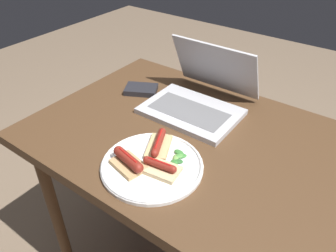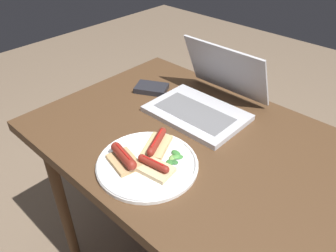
% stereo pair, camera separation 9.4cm
% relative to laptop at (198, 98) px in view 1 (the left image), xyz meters
% --- Properties ---
extents(desk, '(1.01, 0.70, 0.75)m').
position_rel_laptop_xyz_m(desk, '(0.08, -0.14, -0.12)').
color(desk, '#4C331E').
rests_on(desk, ground_plane).
extents(laptop, '(0.31, 0.31, 0.21)m').
position_rel_laptop_xyz_m(laptop, '(0.00, 0.00, 0.00)').
color(laptop, '#B7B7BC').
rests_on(laptop, desk).
extents(plate, '(0.28, 0.28, 0.02)m').
position_rel_laptop_xyz_m(plate, '(0.06, -0.33, -0.03)').
color(plate, white).
rests_on(plate, desk).
extents(sausage_toast_left, '(0.10, 0.12, 0.04)m').
position_rel_laptop_xyz_m(sausage_toast_left, '(0.03, -0.27, -0.01)').
color(sausage_toast_left, tan).
rests_on(sausage_toast_left, plate).
extents(sausage_toast_middle, '(0.11, 0.08, 0.04)m').
position_rel_laptop_xyz_m(sausage_toast_middle, '(0.01, -0.37, -0.01)').
color(sausage_toast_middle, tan).
rests_on(sausage_toast_middle, plate).
extents(sausage_toast_right, '(0.11, 0.08, 0.04)m').
position_rel_laptop_xyz_m(sausage_toast_right, '(0.09, -0.34, -0.02)').
color(sausage_toast_right, '#D6B784').
rests_on(sausage_toast_right, plate).
extents(salad_pile, '(0.05, 0.07, 0.01)m').
position_rel_laptop_xyz_m(salad_pile, '(0.10, -0.27, -0.02)').
color(salad_pile, '#709E4C').
rests_on(salad_pile, plate).
extents(external_drive, '(0.14, 0.12, 0.02)m').
position_rel_laptop_xyz_m(external_drive, '(-0.23, -0.03, -0.03)').
color(external_drive, '#232328').
rests_on(external_drive, desk).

